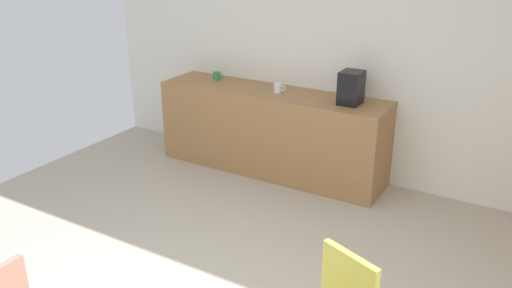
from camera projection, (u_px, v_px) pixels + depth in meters
wall_back at (352, 55)px, 5.21m from camera, size 6.00×0.10×2.60m
counter_block at (271, 132)px, 5.59m from camera, size 2.49×0.60×0.90m
mug_white at (217, 76)px, 5.83m from camera, size 0.13×0.08×0.09m
mug_green at (278, 88)px, 5.36m from camera, size 0.13×0.08×0.09m
coffee_maker at (351, 88)px, 4.96m from camera, size 0.20×0.24×0.32m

